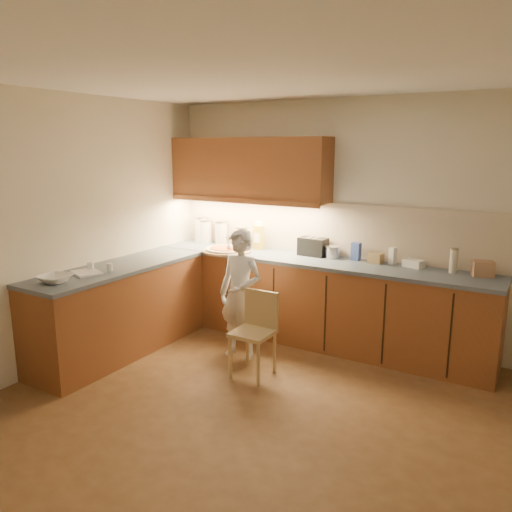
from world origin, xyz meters
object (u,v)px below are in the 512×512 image
wooden_chair (256,327)px  oil_jug (259,236)px  child (241,294)px  toaster (313,247)px  pizza_on_board (227,250)px

wooden_chair → oil_jug: oil_jug is taller
child → oil_jug: 1.07m
wooden_chair → oil_jug: 1.49m
wooden_chair → toaster: toaster is taller
child → toaster: size_ratio=4.12×
oil_jug → pizza_on_board: bearing=-124.6°
toaster → wooden_chair: bearing=-88.3°
pizza_on_board → wooden_chair: bearing=-43.7°
wooden_chair → oil_jug: size_ratio=2.39×
child → oil_jug: child is taller
toaster → child: bearing=-108.0°
child → oil_jug: size_ratio=3.99×
pizza_on_board → toaster: bearing=19.4°
toaster → pizza_on_board: bearing=-157.5°
wooden_chair → oil_jug: (-0.67, 1.18, 0.61)m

